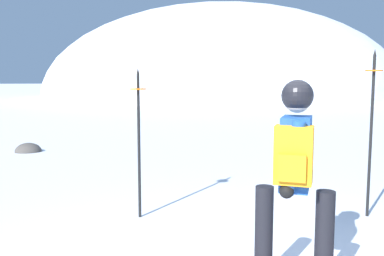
{
  "coord_description": "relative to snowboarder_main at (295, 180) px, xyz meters",
  "views": [
    {
      "loc": [
        -1.58,
        -2.9,
        1.72
      ],
      "look_at": [
        0.03,
        3.12,
        1.0
      ],
      "focal_mm": 40.02,
      "sensor_mm": 36.0,
      "label": 1
    }
  ],
  "objects": [
    {
      "name": "piste_marker_far",
      "position": [
        -0.93,
        2.18,
        0.14
      ],
      "size": [
        0.2,
        0.2,
        1.86
      ],
      "color": "black",
      "rests_on": "ground"
    },
    {
      "name": "rock_mid",
      "position": [
        -2.8,
        7.63,
        -0.92
      ],
      "size": [
        0.61,
        0.52,
        0.43
      ],
      "color": "#4C4742",
      "rests_on": "ground"
    },
    {
      "name": "snowboarder_main",
      "position": [
        0.0,
        0.0,
        0.0
      ],
      "size": [
        1.58,
        1.14,
        1.71
      ],
      "color": "#D11E5B",
      "rests_on": "ground"
    },
    {
      "name": "piste_marker_near",
      "position": [
        1.84,
        1.48,
        0.26
      ],
      "size": [
        0.2,
        0.2,
        2.08
      ],
      "color": "black",
      "rests_on": "ground"
    },
    {
      "name": "ridge_peak_main",
      "position": [
        11.79,
        35.49,
        -0.92
      ],
      "size": [
        32.96,
        29.67,
        16.92
      ],
      "color": "white",
      "rests_on": "ground"
    }
  ]
}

